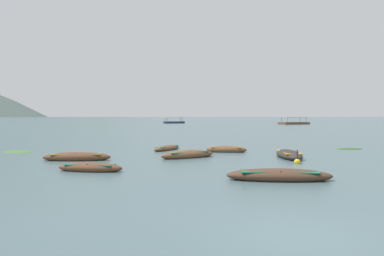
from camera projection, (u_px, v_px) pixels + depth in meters
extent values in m
plane|color=#476066|center=(186.00, 117.00, 1507.42)|extent=(6000.00, 6000.00, 0.00)
cone|color=#56665B|center=(90.00, 92.00, 1707.01)|extent=(759.01, 759.01, 232.25)
ellipsoid|color=#4C3323|center=(279.00, 176.00, 15.85)|extent=(4.68, 1.74, 0.63)
cube|color=#197A56|center=(279.00, 171.00, 15.84)|extent=(3.37, 1.25, 0.05)
cube|color=#4C3323|center=(279.00, 170.00, 15.84)|extent=(0.16, 0.92, 0.04)
ellipsoid|color=brown|center=(188.00, 155.00, 24.37)|extent=(4.02, 3.05, 0.65)
cube|color=#197A56|center=(188.00, 152.00, 24.36)|extent=(2.89, 2.19, 0.05)
cube|color=brown|center=(188.00, 151.00, 24.36)|extent=(0.48, 0.73, 0.04)
ellipsoid|color=#2D2826|center=(289.00, 155.00, 24.37)|extent=(1.58, 4.48, 0.64)
cube|color=orange|center=(289.00, 152.00, 24.36)|extent=(1.14, 3.22, 0.05)
cube|color=#2D2826|center=(289.00, 151.00, 24.36)|extent=(0.95, 0.12, 0.04)
ellipsoid|color=brown|center=(90.00, 168.00, 18.44)|extent=(3.55, 1.67, 0.55)
cube|color=#197A56|center=(90.00, 165.00, 18.43)|extent=(2.56, 1.21, 0.05)
cube|color=brown|center=(90.00, 164.00, 18.43)|extent=(0.21, 0.72, 0.04)
ellipsoid|color=brown|center=(226.00, 150.00, 28.14)|extent=(3.27, 1.52, 0.61)
cube|color=orange|center=(226.00, 147.00, 28.13)|extent=(2.36, 1.10, 0.05)
cube|color=brown|center=(226.00, 147.00, 28.13)|extent=(0.19, 0.71, 0.04)
ellipsoid|color=brown|center=(77.00, 157.00, 22.91)|extent=(4.26, 1.32, 0.64)
cube|color=olive|center=(77.00, 154.00, 22.90)|extent=(3.07, 0.95, 0.05)
cube|color=brown|center=(77.00, 153.00, 22.90)|extent=(0.10, 0.81, 0.04)
ellipsoid|color=brown|center=(167.00, 148.00, 29.84)|extent=(2.56, 3.66, 0.49)
cube|color=#197A56|center=(167.00, 146.00, 29.84)|extent=(1.84, 2.63, 0.05)
cube|color=brown|center=(167.00, 146.00, 29.84)|extent=(0.62, 0.38, 0.04)
cube|color=navy|center=(174.00, 123.00, 138.00)|extent=(8.19, 5.04, 0.90)
cylinder|color=#4C4742|center=(167.00, 120.00, 136.01)|extent=(0.10, 0.10, 1.80)
cylinder|color=#4C4742|center=(166.00, 120.00, 138.01)|extent=(0.10, 0.10, 1.80)
cylinder|color=#4C4742|center=(182.00, 120.00, 137.92)|extent=(0.10, 0.10, 1.80)
cylinder|color=#4C4742|center=(181.00, 120.00, 139.93)|extent=(0.10, 0.10, 1.80)
cube|color=beige|center=(174.00, 117.00, 137.94)|extent=(6.88, 4.24, 0.12)
cube|color=brown|center=(294.00, 124.00, 121.21)|extent=(10.77, 7.47, 0.90)
cylinder|color=#4C4742|center=(300.00, 120.00, 124.06)|extent=(0.10, 0.10, 1.80)
cylinder|color=#4C4742|center=(306.00, 120.00, 121.16)|extent=(0.10, 0.10, 1.80)
cylinder|color=#4C4742|center=(281.00, 120.00, 121.18)|extent=(0.10, 0.10, 1.80)
cylinder|color=#4C4742|center=(287.00, 120.00, 118.28)|extent=(0.10, 0.10, 1.80)
cube|color=#9E998E|center=(294.00, 117.00, 121.14)|extent=(9.04, 6.28, 0.12)
sphere|color=yellow|center=(297.00, 162.00, 21.38)|extent=(0.39, 0.39, 0.39)
cylinder|color=black|center=(297.00, 156.00, 21.37)|extent=(0.06, 0.06, 0.72)
ellipsoid|color=#2D5628|center=(350.00, 149.00, 30.68)|extent=(2.85, 2.19, 0.14)
ellipsoid|color=#477033|center=(18.00, 152.00, 28.18)|extent=(3.17, 2.93, 0.14)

